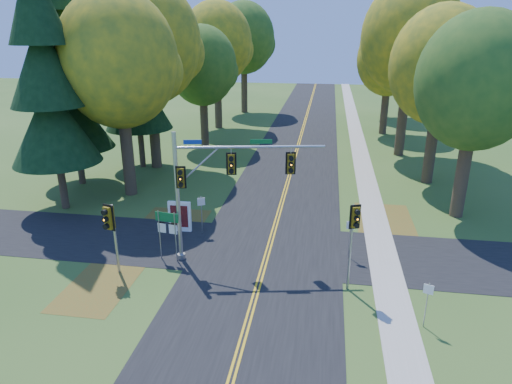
# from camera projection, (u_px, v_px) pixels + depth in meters

# --- Properties ---
(ground) EXTENTS (160.00, 160.00, 0.00)m
(ground) POSITION_uv_depth(u_px,v_px,m) (263.00, 267.00, 23.49)
(ground) COLOR #2F501C
(ground) RESTS_ON ground
(road_main) EXTENTS (8.00, 160.00, 0.02)m
(road_main) POSITION_uv_depth(u_px,v_px,m) (263.00, 267.00, 23.48)
(road_main) COLOR black
(road_main) RESTS_ON ground
(road_cross) EXTENTS (60.00, 6.00, 0.02)m
(road_cross) POSITION_uv_depth(u_px,v_px,m) (269.00, 249.00, 25.34)
(road_cross) COLOR black
(road_cross) RESTS_ON ground
(centerline_left) EXTENTS (0.10, 160.00, 0.01)m
(centerline_left) POSITION_uv_depth(u_px,v_px,m) (262.00, 266.00, 23.49)
(centerline_left) COLOR gold
(centerline_left) RESTS_ON road_main
(centerline_right) EXTENTS (0.10, 160.00, 0.01)m
(centerline_right) POSITION_uv_depth(u_px,v_px,m) (265.00, 267.00, 23.46)
(centerline_right) COLOR gold
(centerline_right) RESTS_ON road_main
(sidewalk_east) EXTENTS (1.60, 160.00, 0.06)m
(sidewalk_east) POSITION_uv_depth(u_px,v_px,m) (387.00, 276.00, 22.57)
(sidewalk_east) COLOR #9E998E
(sidewalk_east) RESTS_ON ground
(leaf_patch_w_near) EXTENTS (4.00, 6.00, 0.00)m
(leaf_patch_w_near) POSITION_uv_depth(u_px,v_px,m) (168.00, 227.00, 28.14)
(leaf_patch_w_near) COLOR brown
(leaf_patch_w_near) RESTS_ON ground
(leaf_patch_e) EXTENTS (3.50, 8.00, 0.00)m
(leaf_patch_e) POSITION_uv_depth(u_px,v_px,m) (386.00, 228.00, 28.06)
(leaf_patch_e) COLOR brown
(leaf_patch_e) RESTS_ON ground
(leaf_patch_w_far) EXTENTS (3.00, 5.00, 0.00)m
(leaf_patch_w_far) POSITION_uv_depth(u_px,v_px,m) (100.00, 286.00, 21.80)
(leaf_patch_w_far) COLOR brown
(leaf_patch_w_far) RESTS_ON ground
(tree_w_a) EXTENTS (8.00, 8.00, 14.15)m
(tree_w_a) POSITION_uv_depth(u_px,v_px,m) (120.00, 61.00, 30.56)
(tree_w_a) COLOR #38281C
(tree_w_a) RESTS_ON ground
(tree_e_a) EXTENTS (7.20, 7.20, 12.73)m
(tree_e_a) POSITION_uv_depth(u_px,v_px,m) (478.00, 82.00, 27.01)
(tree_e_a) COLOR #38281C
(tree_e_a) RESTS_ON ground
(tree_w_b) EXTENTS (8.60, 8.60, 15.38)m
(tree_w_b) POSITION_uv_depth(u_px,v_px,m) (149.00, 43.00, 36.75)
(tree_w_b) COLOR #38281C
(tree_w_b) RESTS_ON ground
(tree_e_b) EXTENTS (7.60, 7.60, 13.33)m
(tree_e_b) POSITION_uv_depth(u_px,v_px,m) (443.00, 66.00, 33.28)
(tree_e_b) COLOR #38281C
(tree_e_b) RESTS_ON ground
(tree_w_c) EXTENTS (6.80, 6.80, 11.91)m
(tree_w_c) POSITION_uv_depth(u_px,v_px,m) (203.00, 66.00, 44.86)
(tree_w_c) COLOR #38281C
(tree_w_c) RESTS_ON ground
(tree_e_c) EXTENTS (8.80, 8.80, 15.79)m
(tree_e_c) POSITION_uv_depth(u_px,v_px,m) (412.00, 38.00, 40.36)
(tree_e_c) COLOR #38281C
(tree_e_c) RESTS_ON ground
(tree_w_d) EXTENTS (8.20, 8.20, 14.56)m
(tree_w_d) POSITION_uv_depth(u_px,v_px,m) (217.00, 43.00, 52.40)
(tree_w_d) COLOR #38281C
(tree_w_d) RESTS_ON ground
(tree_e_d) EXTENTS (7.00, 7.00, 12.32)m
(tree_e_d) POSITION_uv_depth(u_px,v_px,m) (390.00, 59.00, 49.80)
(tree_e_d) COLOR #38281C
(tree_e_d) RESTS_ON ground
(tree_w_e) EXTENTS (8.40, 8.40, 14.97)m
(tree_w_e) POSITION_uv_depth(u_px,v_px,m) (245.00, 38.00, 62.24)
(tree_w_e) COLOR #38281C
(tree_w_e) RESTS_ON ground
(tree_e_e) EXTENTS (7.80, 7.80, 13.74)m
(tree_e_e) POSITION_uv_depth(u_px,v_px,m) (391.00, 46.00, 59.24)
(tree_e_e) COLOR #38281C
(tree_e_e) RESTS_ON ground
(pine_a) EXTENTS (5.60, 5.60, 19.48)m
(pine_a) POSITION_uv_depth(u_px,v_px,m) (45.00, 69.00, 28.02)
(pine_a) COLOR #38281C
(pine_a) RESTS_ON ground
(pine_b) EXTENTS (5.60, 5.60, 17.31)m
(pine_b) POSITION_uv_depth(u_px,v_px,m) (68.00, 77.00, 33.23)
(pine_b) COLOR #38281C
(pine_b) RESTS_ON ground
(pine_c) EXTENTS (5.60, 5.60, 20.56)m
(pine_c) POSITION_uv_depth(u_px,v_px,m) (133.00, 52.00, 36.91)
(pine_c) COLOR #38281C
(pine_c) RESTS_ON ground
(traffic_mast) EXTENTS (7.48, 1.89, 6.89)m
(traffic_mast) POSITION_uv_depth(u_px,v_px,m) (214.00, 180.00, 22.82)
(traffic_mast) COLOR #9C9FA4
(traffic_mast) RESTS_ON ground
(east_signal_pole) EXTENTS (0.48, 0.58, 4.37)m
(east_signal_pole) POSITION_uv_depth(u_px,v_px,m) (354.00, 227.00, 20.22)
(east_signal_pole) COLOR gray
(east_signal_pole) RESTS_ON ground
(ped_signal_pole) EXTENTS (0.58, 0.68, 3.74)m
(ped_signal_pole) POSITION_uv_depth(u_px,v_px,m) (110.00, 223.00, 21.90)
(ped_signal_pole) COLOR #95989D
(ped_signal_pole) RESTS_ON ground
(route_sign_cluster) EXTENTS (1.28, 0.24, 2.76)m
(route_sign_cluster) POSITION_uv_depth(u_px,v_px,m) (167.00, 226.00, 23.58)
(route_sign_cluster) COLOR gray
(route_sign_cluster) RESTS_ON ground
(info_kiosk) EXTENTS (1.37, 0.23, 1.89)m
(info_kiosk) POSITION_uv_depth(u_px,v_px,m) (180.00, 217.00, 27.30)
(info_kiosk) COLOR white
(info_kiosk) RESTS_ON ground
(reg_sign_e_north) EXTENTS (0.42, 0.09, 2.18)m
(reg_sign_e_north) POSITION_uv_depth(u_px,v_px,m) (350.00, 232.00, 23.95)
(reg_sign_e_north) COLOR gray
(reg_sign_e_north) RESTS_ON ground
(reg_sign_e_south) EXTENTS (0.38, 0.17, 2.06)m
(reg_sign_e_south) POSITION_uv_depth(u_px,v_px,m) (427.00, 297.00, 18.35)
(reg_sign_e_south) COLOR gray
(reg_sign_e_south) RESTS_ON ground
(reg_sign_w) EXTENTS (0.42, 0.21, 2.34)m
(reg_sign_w) POSITION_uv_depth(u_px,v_px,m) (201.00, 208.00, 26.80)
(reg_sign_w) COLOR gray
(reg_sign_w) RESTS_ON ground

